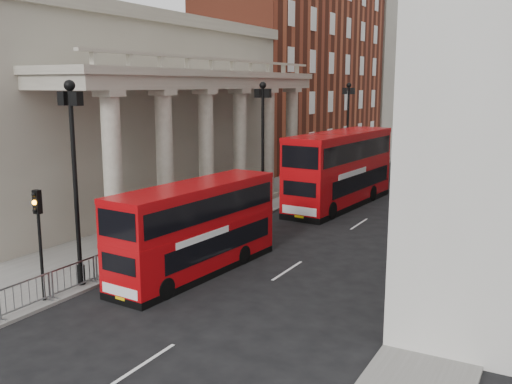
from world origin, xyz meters
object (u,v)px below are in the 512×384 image
(bus_far, at_px, (340,168))
(lamp_post_north, at_px, (348,123))
(bus_near, at_px, (196,227))
(pedestrian_a, at_px, (174,211))
(monument_column, at_px, (504,37))
(lamp_post_mid, at_px, (263,138))
(lamp_post_south, at_px, (74,170))
(pedestrian_b, at_px, (230,192))
(pedestrian_c, at_px, (244,191))
(traffic_light, at_px, (38,225))

(bus_far, bearing_deg, lamp_post_north, 111.68)
(bus_near, xyz_separation_m, pedestrian_a, (-5.80, 6.07, -1.08))
(monument_column, distance_m, bus_near, 85.38)
(bus_far, xyz_separation_m, pedestrian_a, (-6.29, -10.58, -1.63))
(lamp_post_mid, height_order, pedestrian_a, lamp_post_mid)
(bus_far, relative_size, pedestrian_a, 6.63)
(lamp_post_south, height_order, lamp_post_mid, same)
(bus_near, bearing_deg, monument_column, 91.95)
(lamp_post_south, height_order, bus_far, lamp_post_south)
(pedestrian_b, bearing_deg, bus_near, 110.04)
(lamp_post_north, height_order, pedestrian_c, lamp_post_north)
(lamp_post_north, relative_size, traffic_light, 1.93)
(monument_column, xyz_separation_m, bus_far, (-2.94, -67.51, -13.33))
(monument_column, height_order, lamp_post_mid, monument_column)
(pedestrian_a, bearing_deg, lamp_post_south, -81.59)
(lamp_post_north, bearing_deg, pedestrian_c, -98.33)
(pedestrian_c, bearing_deg, lamp_post_south, -68.24)
(lamp_post_north, xyz_separation_m, pedestrian_a, (-2.63, -22.10, -3.89))
(lamp_post_mid, xyz_separation_m, bus_near, (3.16, -12.17, -2.81))
(lamp_post_south, relative_size, bus_near, 0.88)
(lamp_post_south, bearing_deg, bus_far, 79.88)
(monument_column, bearing_deg, lamp_post_north, -96.72)
(traffic_light, relative_size, bus_far, 0.36)
(traffic_light, bearing_deg, lamp_post_north, 90.17)
(lamp_post_south, distance_m, pedestrian_c, 17.85)
(pedestrian_c, bearing_deg, traffic_light, -68.69)
(lamp_post_south, bearing_deg, bus_near, 50.44)
(lamp_post_mid, xyz_separation_m, pedestrian_a, (-2.63, -6.10, -3.89))
(monument_column, xyz_separation_m, traffic_light, (-6.50, -90.02, -12.88))
(pedestrian_a, distance_m, pedestrian_c, 7.40)
(pedestrian_a, bearing_deg, bus_near, -52.81)
(lamp_post_north, height_order, bus_near, lamp_post_north)
(traffic_light, height_order, pedestrian_b, traffic_light)
(traffic_light, bearing_deg, pedestrian_a, 102.91)
(pedestrian_b, bearing_deg, pedestrian_c, -124.57)
(traffic_light, distance_m, pedestrian_b, 18.68)
(lamp_post_mid, xyz_separation_m, lamp_post_north, (0.00, 16.00, 0.00))
(lamp_post_mid, distance_m, traffic_light, 18.11)
(monument_column, relative_size, pedestrian_a, 30.12)
(lamp_post_mid, relative_size, pedestrian_a, 4.62)
(lamp_post_mid, distance_m, pedestrian_b, 4.71)
(monument_column, height_order, bus_near, monument_column)
(pedestrian_b, bearing_deg, lamp_post_mid, 167.86)
(bus_far, bearing_deg, pedestrian_c, -147.11)
(pedestrian_a, bearing_deg, monument_column, 76.78)
(bus_near, xyz_separation_m, bus_far, (0.49, 16.66, 0.56))
(monument_column, bearing_deg, lamp_post_mid, -95.24)
(pedestrian_c, bearing_deg, pedestrian_b, -104.85)
(pedestrian_b, relative_size, pedestrian_c, 1.03)
(lamp_post_mid, xyz_separation_m, bus_far, (3.66, 4.49, -2.26))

